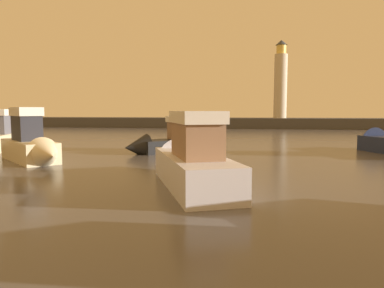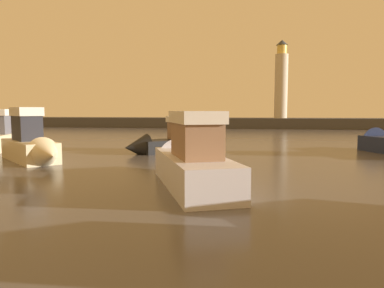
{
  "view_description": "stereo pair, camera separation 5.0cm",
  "coord_description": "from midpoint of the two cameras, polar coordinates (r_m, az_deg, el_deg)",
  "views": [
    {
      "loc": [
        2.39,
        -0.67,
        2.93
      ],
      "look_at": [
        -0.88,
        19.2,
        1.02
      ],
      "focal_mm": 33.09,
      "sensor_mm": 36.0,
      "label": 1
    },
    {
      "loc": [
        2.44,
        -0.66,
        2.93
      ],
      "look_at": [
        -0.88,
        19.2,
        1.02
      ],
      "focal_mm": 33.09,
      "sensor_mm": 36.0,
      "label": 2
    }
  ],
  "objects": [
    {
      "name": "ground_plane",
      "position": [
        30.74,
        4.78,
        -0.08
      ],
      "size": [
        220.0,
        220.0,
        0.0
      ],
      "primitive_type": "plane",
      "color": "#4C4742"
    },
    {
      "name": "motorboat_5",
      "position": [
        14.34,
        -0.64,
        -2.52
      ],
      "size": [
        4.94,
        8.18,
        3.22
      ],
      "color": "silver",
      "rests_on": "ground_plane"
    },
    {
      "name": "lighthouse",
      "position": [
        60.73,
        14.07,
        9.76
      ],
      "size": [
        2.1,
        2.1,
        12.68
      ],
      "color": "beige",
      "rests_on": "breakwater"
    },
    {
      "name": "motorboat_3",
      "position": [
        22.14,
        -24.39,
        -0.12
      ],
      "size": [
        6.27,
        5.72,
        3.34
      ],
      "color": "beige",
      "rests_on": "ground_plane"
    },
    {
      "name": "motorboat_4",
      "position": [
        24.92,
        -4.23,
        0.42
      ],
      "size": [
        5.86,
        5.63,
        2.9
      ],
      "color": "black",
      "rests_on": "ground_plane"
    },
    {
      "name": "breakwater",
      "position": [
        60.43,
        7.04,
        3.4
      ],
      "size": [
        92.0,
        6.39,
        1.69
      ],
      "primitive_type": "cube",
      "color": "#423F3D",
      "rests_on": "ground_plane"
    }
  ]
}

